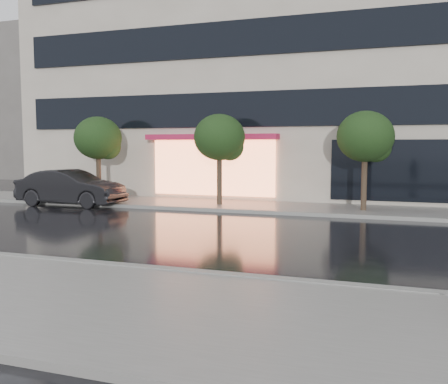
% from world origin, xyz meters
% --- Properties ---
extents(ground, '(120.00, 120.00, 0.00)m').
position_xyz_m(ground, '(0.00, 0.00, 0.00)').
color(ground, black).
rests_on(ground, ground).
extents(sidewalk_near, '(60.00, 4.50, 0.12)m').
position_xyz_m(sidewalk_near, '(0.00, -3.25, 0.06)').
color(sidewalk_near, slate).
rests_on(sidewalk_near, ground).
extents(sidewalk_far, '(60.00, 3.50, 0.12)m').
position_xyz_m(sidewalk_far, '(0.00, 10.25, 0.06)').
color(sidewalk_far, slate).
rests_on(sidewalk_far, ground).
extents(curb_near, '(60.00, 0.25, 0.14)m').
position_xyz_m(curb_near, '(0.00, -1.00, 0.07)').
color(curb_near, gray).
rests_on(curb_near, ground).
extents(curb_far, '(60.00, 0.25, 0.14)m').
position_xyz_m(curb_far, '(0.00, 8.50, 0.07)').
color(curb_far, gray).
rests_on(curb_far, ground).
extents(office_building, '(30.00, 12.76, 18.00)m').
position_xyz_m(office_building, '(-0.00, 17.97, 9.00)').
color(office_building, '#C1B4A3').
rests_on(office_building, ground).
extents(bg_building_left, '(14.00, 10.00, 12.00)m').
position_xyz_m(bg_building_left, '(-28.00, 26.00, 6.00)').
color(bg_building_left, '#59544F').
rests_on(bg_building_left, ground).
extents(tree_far_west, '(2.20, 2.20, 3.99)m').
position_xyz_m(tree_far_west, '(-8.94, 10.03, 2.92)').
color(tree_far_west, '#33261C').
rests_on(tree_far_west, ground).
extents(tree_mid_west, '(2.20, 2.20, 3.99)m').
position_xyz_m(tree_mid_west, '(-2.94, 10.03, 2.92)').
color(tree_mid_west, '#33261C').
rests_on(tree_mid_west, ground).
extents(tree_mid_east, '(2.20, 2.20, 3.99)m').
position_xyz_m(tree_mid_east, '(3.06, 10.03, 2.92)').
color(tree_mid_east, '#33261C').
rests_on(tree_mid_east, ground).
extents(parked_car, '(4.84, 1.72, 1.59)m').
position_xyz_m(parked_car, '(-9.33, 8.30, 0.79)').
color(parked_car, black).
rests_on(parked_car, ground).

